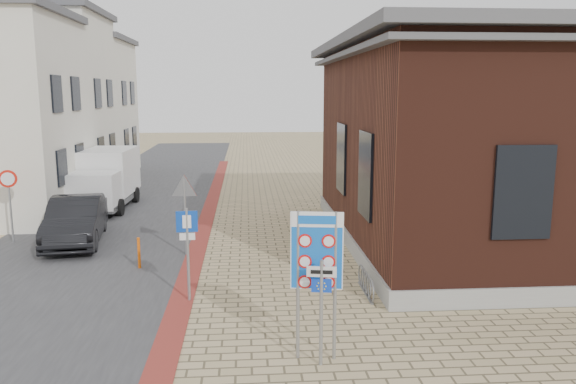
{
  "coord_description": "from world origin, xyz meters",
  "views": [
    {
      "loc": [
        -0.35,
        -11.29,
        5.09
      ],
      "look_at": [
        0.85,
        4.77,
        2.2
      ],
      "focal_mm": 35.0,
      "sensor_mm": 36.0,
      "label": 1
    }
  ],
  "objects": [
    {
      "name": "border_sign",
      "position": [
        0.94,
        -1.23,
        2.09
      ],
      "size": [
        0.99,
        0.19,
        2.9
      ],
      "rotation": [
        0.0,
        0.0,
        -0.15
      ],
      "color": "gray",
      "rests_on": "ground"
    },
    {
      "name": "bike_rack",
      "position": [
        2.65,
        2.2,
        0.26
      ],
      "size": [
        0.08,
        1.8,
        0.6
      ],
      "color": "slate",
      "rests_on": "ground"
    },
    {
      "name": "brick_building",
      "position": [
        8.99,
        7.0,
        3.49
      ],
      "size": [
        13.0,
        13.0,
        6.8
      ],
      "color": "gray",
      "rests_on": "ground"
    },
    {
      "name": "road_strip",
      "position": [
        -5.5,
        15.0,
        0.01
      ],
      "size": [
        7.0,
        60.0,
        0.02
      ],
      "primitive_type": "cube",
      "color": "#38383A",
      "rests_on": "ground"
    },
    {
      "name": "essen_sign",
      "position": [
        1.0,
        -1.5,
        1.33
      ],
      "size": [
        0.55,
        0.13,
        2.06
      ],
      "rotation": [
        0.0,
        0.0,
        -0.17
      ],
      "color": "gray",
      "rests_on": "ground"
    },
    {
      "name": "parking_sign",
      "position": [
        -1.8,
        2.0,
        1.58
      ],
      "size": [
        0.52,
        0.07,
        2.34
      ],
      "rotation": [
        0.0,
        0.0,
        0.06
      ],
      "color": "gray",
      "rests_on": "ground"
    },
    {
      "name": "townhouse_far",
      "position": [
        -10.99,
        24.0,
        4.17
      ],
      "size": [
        7.4,
        6.4,
        8.3
      ],
      "color": "silver",
      "rests_on": "ground"
    },
    {
      "name": "yield_sign",
      "position": [
        -2.28,
        6.0,
        1.92
      ],
      "size": [
        0.89,
        0.09,
        2.51
      ],
      "rotation": [
        0.0,
        0.0,
        -0.03
      ],
      "color": "gray",
      "rests_on": "ground"
    },
    {
      "name": "curb_strip",
      "position": [
        -2.0,
        10.0,
        0.01
      ],
      "size": [
        0.6,
        40.0,
        0.02
      ],
      "primitive_type": "cube",
      "color": "maroon",
      "rests_on": "ground"
    },
    {
      "name": "townhouse_mid",
      "position": [
        -10.99,
        18.0,
        4.57
      ],
      "size": [
        7.4,
        6.4,
        9.1
      ],
      "color": "silver",
      "rests_on": "ground"
    },
    {
      "name": "box_truck",
      "position": [
        -6.5,
        13.5,
        1.32
      ],
      "size": [
        2.23,
        4.96,
        2.56
      ],
      "rotation": [
        0.0,
        0.0,
        -0.03
      ],
      "color": "slate",
      "rests_on": "ground"
    },
    {
      "name": "speed_sign",
      "position": [
        -8.32,
        7.88,
        1.7
      ],
      "size": [
        0.59,
        0.15,
        2.51
      ],
      "rotation": [
        0.0,
        0.0,
        0.2
      ],
      "color": "gray",
      "rests_on": "ground"
    },
    {
      "name": "sedan",
      "position": [
        -6.16,
        7.77,
        0.78
      ],
      "size": [
        2.29,
        4.89,
        1.55
      ],
      "primitive_type": "imported",
      "rotation": [
        0.0,
        0.0,
        0.14
      ],
      "color": "black",
      "rests_on": "ground"
    },
    {
      "name": "bollard",
      "position": [
        -3.5,
        4.69,
        0.46
      ],
      "size": [
        0.09,
        0.09,
        0.93
      ],
      "primitive_type": "cylinder",
      "rotation": [
        0.0,
        0.0,
        0.08
      ],
      "color": "#EC5C0C",
      "rests_on": "ground"
    },
    {
      "name": "ground",
      "position": [
        0.0,
        0.0,
        0.0
      ],
      "size": [
        120.0,
        120.0,
        0.0
      ],
      "primitive_type": "plane",
      "color": "tan",
      "rests_on": "ground"
    }
  ]
}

